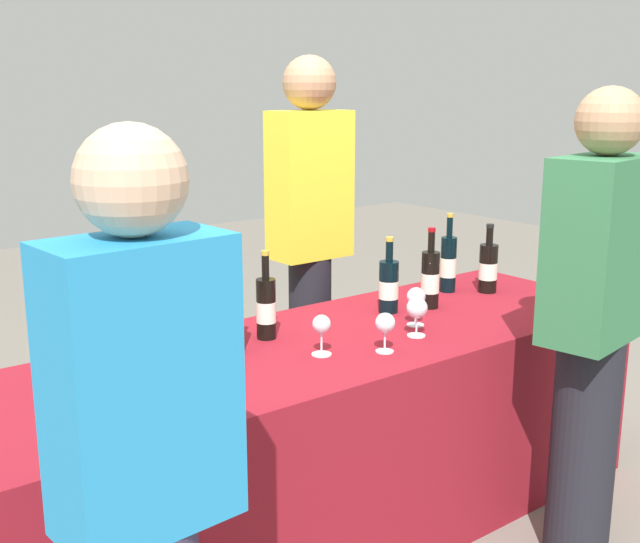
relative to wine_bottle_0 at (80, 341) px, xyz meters
The scene contains 19 objects.
ground_plane 1.17m from the wine_bottle_0, 10.73° to the right, with size 12.00×12.00×0.00m, color slate.
tasting_table 0.94m from the wine_bottle_0, 10.73° to the right, with size 2.61×0.80×0.73m, color maroon.
wine_bottle_0 is the anchor object (origin of this frame).
wine_bottle_1 0.40m from the wine_bottle_0, ahead, with size 0.07×0.07×0.33m.
wine_bottle_2 0.50m from the wine_bottle_0, ahead, with size 0.07×0.07×0.33m.
wine_bottle_3 0.66m from the wine_bottle_0, ahead, with size 0.07×0.07×0.31m.
wine_bottle_4 1.23m from the wine_bottle_0, ahead, with size 0.08×0.08×0.30m.
wine_bottle_5 1.40m from the wine_bottle_0, ahead, with size 0.07×0.07×0.32m.
wine_bottle_6 1.65m from the wine_bottle_0, ahead, with size 0.07×0.07×0.34m.
wine_bottle_7 1.78m from the wine_bottle_0, ahead, with size 0.08×0.08×0.30m.
wine_glass_0 0.39m from the wine_bottle_0, 109.87° to the right, with size 0.07×0.07×0.14m.
wine_glass_1 0.38m from the wine_bottle_0, 74.05° to the right, with size 0.08×0.08×0.14m.
wine_glass_2 0.76m from the wine_bottle_0, 20.40° to the right, with size 0.07×0.07×0.14m.
wine_glass_3 0.97m from the wine_bottle_0, 22.42° to the right, with size 0.07×0.07×0.14m.
wine_glass_4 1.14m from the wine_bottle_0, 15.80° to the right, with size 0.08×0.08×0.14m.
wine_glass_5 1.21m from the wine_bottle_0, 10.33° to the right, with size 0.07×0.07×0.14m.
server_pouring 1.37m from the wine_bottle_0, 22.84° to the left, with size 0.35×0.23×1.72m.
guest_0 0.93m from the wine_bottle_0, 103.47° to the right, with size 0.35×0.21×1.54m.
guest_1 1.63m from the wine_bottle_0, 29.94° to the right, with size 0.43×0.28×1.60m.
Camera 1 is at (-1.60, -2.07, 1.59)m, focal length 44.31 mm.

